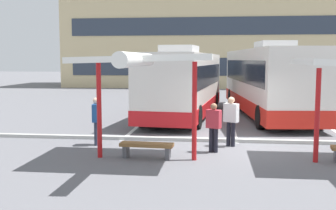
% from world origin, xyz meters
% --- Properties ---
extents(ground_plane, '(160.00, 160.00, 0.00)m').
position_xyz_m(ground_plane, '(0.00, 0.00, 0.00)').
color(ground_plane, slate).
extents(terminal_building, '(33.00, 10.13, 18.48)m').
position_xyz_m(terminal_building, '(0.05, 31.87, 7.89)').
color(terminal_building, '#D1BC8C').
rests_on(terminal_building, ground).
extents(coach_bus_0, '(3.60, 10.33, 3.52)m').
position_xyz_m(coach_bus_0, '(-2.32, 6.86, 1.65)').
color(coach_bus_0, silver).
rests_on(coach_bus_0, ground).
extents(coach_bus_1, '(3.84, 12.55, 3.74)m').
position_xyz_m(coach_bus_1, '(1.87, 8.17, 1.75)').
color(coach_bus_1, silver).
rests_on(coach_bus_1, ground).
extents(lane_stripe_0, '(0.16, 14.00, 0.01)m').
position_xyz_m(lane_stripe_0, '(-4.06, 7.50, 0.00)').
color(lane_stripe_0, white).
rests_on(lane_stripe_0, ground).
extents(lane_stripe_1, '(0.16, 14.00, 0.01)m').
position_xyz_m(lane_stripe_1, '(0.00, 7.50, 0.00)').
color(lane_stripe_1, white).
rests_on(lane_stripe_1, ground).
extents(lane_stripe_2, '(0.16, 14.00, 0.01)m').
position_xyz_m(lane_stripe_2, '(4.06, 7.50, 0.00)').
color(lane_stripe_2, white).
rests_on(lane_stripe_2, ground).
extents(waiting_shelter_0, '(3.78, 4.75, 3.04)m').
position_xyz_m(waiting_shelter_0, '(-2.72, -2.32, 2.82)').
color(waiting_shelter_0, red).
rests_on(waiting_shelter_0, ground).
extents(bench_0, '(1.59, 0.53, 0.45)m').
position_xyz_m(bench_0, '(-2.72, -1.98, 0.33)').
color(bench_0, brown).
rests_on(bench_0, ground).
extents(platform_kerb, '(44.00, 0.24, 0.12)m').
position_xyz_m(platform_kerb, '(0.00, 0.69, 0.06)').
color(platform_kerb, '#ADADA8').
rests_on(platform_kerb, ground).
extents(waiting_passenger_0, '(0.52, 0.43, 1.65)m').
position_xyz_m(waiting_passenger_0, '(-0.22, -0.01, 0.95)').
color(waiting_passenger_0, black).
rests_on(waiting_passenger_0, ground).
extents(waiting_passenger_1, '(0.28, 0.49, 1.61)m').
position_xyz_m(waiting_passenger_1, '(-4.71, -0.34, 0.92)').
color(waiting_passenger_1, '#33384C').
rests_on(waiting_passenger_1, ground).
extents(waiting_passenger_2, '(0.49, 0.39, 1.53)m').
position_xyz_m(waiting_passenger_2, '(-0.79, -0.97, 0.87)').
color(waiting_passenger_2, black).
rests_on(waiting_passenger_2, ground).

